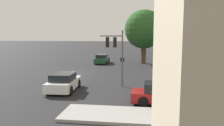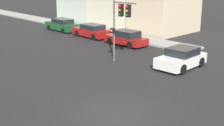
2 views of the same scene
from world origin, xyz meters
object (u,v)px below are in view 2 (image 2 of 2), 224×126
Objects in this scene: traffic_signal at (120,17)px; parked_car_1 at (92,31)px; crossing_car_1 at (181,58)px; parked_car_2 at (62,25)px; parked_car_0 at (126,38)px.

traffic_signal reaches higher than parked_car_1.
parked_car_2 is at bearing -99.96° from crossing_car_1.
parked_car_0 is 0.93× the size of parked_car_2.
crossing_car_1 is 0.94× the size of parked_car_0.
parked_car_0 is at bearing 179.97° from parked_car_2.
crossing_car_1 is at bearing 163.24° from parked_car_0.
crossing_car_1 reaches higher than parked_car_1.
parked_car_2 is at bearing 0.34° from parked_car_0.
traffic_signal is 1.08× the size of parked_car_2.
parked_car_1 is at bearing -124.82° from traffic_signal.
parked_car_0 is (2.45, 7.80, -0.04)m from crossing_car_1.
parked_car_1 is at bearing -103.42° from crossing_car_1.
parked_car_1 is (4.75, 8.92, -2.79)m from traffic_signal.
crossing_car_1 reaches higher than parked_car_0.
crossing_car_1 is 18.46m from parked_car_2.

